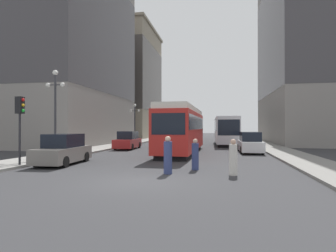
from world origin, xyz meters
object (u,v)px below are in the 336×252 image
at_px(transit_bus, 226,130).
at_px(traffic_light_near_left, 20,112).
at_px(pedestrian_on_sidewalk, 233,158).
at_px(streetcar, 182,129).
at_px(pedestrian_crossing_near, 168,156).
at_px(lamp_post_left_near, 55,101).
at_px(pedestrian_crossing_far, 195,155).
at_px(lamp_post_left_far, 135,117).
at_px(parked_car_left_near, 128,141).
at_px(parked_car_right_far, 250,143).
at_px(parked_car_left_mid, 63,150).

xyz_separation_m(transit_bus, traffic_light_near_left, (-11.71, -22.33, 1.11)).
bearing_deg(transit_bus, pedestrian_on_sidewalk, -92.34).
height_order(streetcar, pedestrian_on_sidewalk, streetcar).
height_order(streetcar, pedestrian_crossing_near, streetcar).
distance_m(streetcar, lamp_post_left_near, 10.37).
relative_size(transit_bus, traffic_light_near_left, 3.12).
distance_m(pedestrian_crossing_far, lamp_post_left_far, 23.46).
distance_m(parked_car_left_near, pedestrian_on_sidewalk, 17.12).
relative_size(parked_car_right_far, lamp_post_left_near, 0.81).
relative_size(traffic_light_near_left, lamp_post_left_near, 0.63).
height_order(parked_car_left_near, lamp_post_left_far, lamp_post_left_far).
bearing_deg(pedestrian_crossing_far, pedestrian_on_sidewalk, 153.27).
height_order(transit_bus, traffic_light_near_left, traffic_light_near_left).
relative_size(pedestrian_on_sidewalk, lamp_post_left_near, 0.28).
relative_size(pedestrian_crossing_near, lamp_post_left_far, 0.34).
height_order(traffic_light_near_left, lamp_post_left_far, lamp_post_left_far).
bearing_deg(streetcar, pedestrian_crossing_far, -77.40).
xyz_separation_m(traffic_light_near_left, lamp_post_left_far, (-0.22, 21.89, 0.54)).
distance_m(parked_car_left_near, lamp_post_left_near, 10.50).
bearing_deg(pedestrian_crossing_far, parked_car_right_far, -101.53).
relative_size(streetcar, lamp_post_left_far, 2.39).
bearing_deg(lamp_post_left_far, parked_car_right_far, -36.97).
relative_size(transit_bus, pedestrian_on_sidewalk, 7.03).
bearing_deg(parked_car_left_near, lamp_post_left_near, -103.55).
xyz_separation_m(pedestrian_on_sidewalk, traffic_light_near_left, (-11.56, 0.50, 2.28)).
bearing_deg(pedestrian_crossing_near, pedestrian_crossing_far, -11.44).
bearing_deg(lamp_post_left_near, transit_bus, 57.39).
distance_m(pedestrian_crossing_near, lamp_post_left_far, 24.35).
distance_m(parked_car_right_far, lamp_post_left_far, 17.47).
bearing_deg(lamp_post_left_near, parked_car_left_near, 79.05).
relative_size(pedestrian_on_sidewalk, traffic_light_near_left, 0.44).
bearing_deg(parked_car_right_far, parked_car_left_near, -10.27).
xyz_separation_m(parked_car_left_mid, pedestrian_on_sidewalk, (9.88, -2.08, -0.06)).
bearing_deg(transit_bus, parked_car_right_far, -82.24).
bearing_deg(parked_car_left_mid, transit_bus, 60.89).
relative_size(pedestrian_crossing_near, pedestrian_on_sidewalk, 1.07).
bearing_deg(lamp_post_left_far, transit_bus, 2.13).
xyz_separation_m(pedestrian_crossing_far, lamp_post_left_far, (-9.91, 21.08, 2.85)).
bearing_deg(traffic_light_near_left, parked_car_left_mid, 43.21).
bearing_deg(lamp_post_left_near, pedestrian_crossing_near, -26.48).
bearing_deg(lamp_post_left_near, lamp_post_left_far, 90.00).
bearing_deg(parked_car_right_far, lamp_post_left_near, 28.77).
relative_size(parked_car_left_mid, pedestrian_on_sidewalk, 2.65).
xyz_separation_m(transit_bus, pedestrian_on_sidewalk, (-0.16, -22.83, -1.17)).
xyz_separation_m(traffic_light_near_left, lamp_post_left_near, (-0.22, 3.68, 1.01)).
distance_m(parked_car_right_far, pedestrian_crossing_near, 13.19).
xyz_separation_m(pedestrian_on_sidewalk, lamp_post_left_near, (-11.77, 4.18, 3.29)).
bearing_deg(parked_car_left_near, pedestrian_crossing_near, -66.83).
bearing_deg(streetcar, traffic_light_near_left, -127.09).
bearing_deg(parked_car_left_near, lamp_post_left_far, 100.14).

